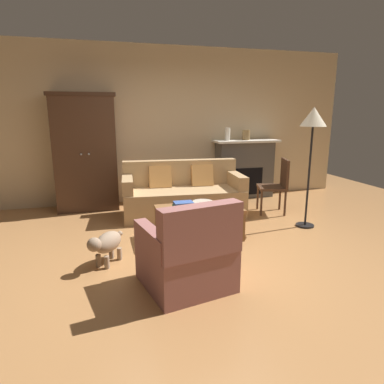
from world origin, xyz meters
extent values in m
plane|color=#B27A47|center=(0.00, 0.00, 0.00)|extent=(9.60, 9.60, 0.00)
cube|color=beige|center=(0.00, 2.55, 1.40)|extent=(7.20, 0.10, 2.80)
cube|color=#4C4947|center=(1.55, 2.30, 0.54)|extent=(1.10, 0.36, 1.08)
cube|color=black|center=(1.55, 2.12, 0.34)|extent=(0.60, 0.01, 0.52)
cube|color=white|center=(1.55, 2.28, 1.10)|extent=(1.26, 0.48, 0.04)
cube|color=#472D1E|center=(-1.40, 2.22, 0.94)|extent=(1.00, 0.52, 1.89)
cube|color=#3C271A|center=(-1.40, 2.22, 1.92)|extent=(1.06, 0.55, 0.06)
sphere|color=#ADAFB5|center=(-1.46, 1.95, 0.98)|extent=(0.04, 0.04, 0.04)
sphere|color=#ADAFB5|center=(-1.34, 1.95, 0.98)|extent=(0.04, 0.04, 0.04)
cube|color=tan|center=(0.10, 1.40, 0.22)|extent=(1.96, 0.99, 0.44)
cube|color=tan|center=(0.12, 1.74, 0.65)|extent=(1.91, 0.33, 0.42)
cube|color=tan|center=(-0.78, 1.47, 0.55)|extent=(0.22, 0.81, 0.22)
cube|color=tan|center=(0.97, 1.33, 0.55)|extent=(0.22, 0.81, 0.22)
cube|color=tan|center=(-0.24, 1.63, 0.61)|extent=(0.37, 0.21, 0.37)
cube|color=tan|center=(0.46, 1.57, 0.61)|extent=(0.37, 0.21, 0.37)
cube|color=olive|center=(0.04, 0.35, 0.39)|extent=(1.10, 0.60, 0.05)
cube|color=brown|center=(-0.47, 0.09, 0.18)|extent=(0.06, 0.06, 0.37)
cube|color=brown|center=(0.55, 0.09, 0.18)|extent=(0.06, 0.06, 0.37)
cube|color=brown|center=(-0.47, 0.61, 0.18)|extent=(0.06, 0.06, 0.37)
cube|color=brown|center=(0.55, 0.61, 0.18)|extent=(0.06, 0.06, 0.37)
cylinder|color=beige|center=(0.10, 0.36, 0.46)|extent=(0.27, 0.27, 0.08)
cube|color=#B73833|center=(-0.19, 0.27, 0.43)|extent=(0.26, 0.19, 0.03)
cube|color=#427A4C|center=(-0.19, 0.27, 0.47)|extent=(0.24, 0.18, 0.04)
cube|color=#38569E|center=(-0.18, 0.28, 0.51)|extent=(0.24, 0.17, 0.04)
cylinder|color=beige|center=(1.17, 2.28, 1.24)|extent=(0.10, 0.10, 0.23)
cylinder|color=olive|center=(1.55, 2.28, 1.21)|extent=(0.15, 0.15, 0.19)
cube|color=#935B56|center=(-0.44, -0.82, 0.21)|extent=(0.90, 0.90, 0.42)
cube|color=#935B56|center=(-0.37, -1.12, 0.65)|extent=(0.78, 0.31, 0.46)
cube|color=#935B56|center=(-0.11, -0.75, 0.52)|extent=(0.26, 0.71, 0.20)
cube|color=#935B56|center=(-0.76, -0.89, 0.52)|extent=(0.26, 0.71, 0.20)
cube|color=#472D1E|center=(1.54, 1.16, 0.43)|extent=(0.55, 0.55, 0.04)
cylinder|color=#472D1E|center=(1.41, 1.40, 0.21)|extent=(0.04, 0.04, 0.41)
cylinder|color=#472D1E|center=(1.30, 1.03, 0.21)|extent=(0.04, 0.04, 0.41)
cylinder|color=#472D1E|center=(1.77, 1.29, 0.21)|extent=(0.04, 0.04, 0.41)
cylinder|color=#472D1E|center=(1.66, 0.92, 0.21)|extent=(0.04, 0.04, 0.41)
cube|color=#472D1E|center=(1.73, 1.10, 0.68)|extent=(0.17, 0.43, 0.45)
cylinder|color=black|center=(1.69, 0.39, 0.01)|extent=(0.26, 0.26, 0.02)
cylinder|color=black|center=(1.69, 0.39, 0.73)|extent=(0.03, 0.03, 1.47)
cone|color=beige|center=(1.69, 0.39, 1.58)|extent=(0.36, 0.36, 0.26)
ellipsoid|color=gray|center=(-1.14, -0.14, 0.25)|extent=(0.40, 0.44, 0.22)
sphere|color=gray|center=(-1.28, -0.33, 0.31)|extent=(0.15, 0.15, 0.15)
cylinder|color=gray|center=(-1.17, -0.27, 0.07)|extent=(0.06, 0.06, 0.14)
cylinder|color=gray|center=(-1.25, -0.20, 0.07)|extent=(0.06, 0.06, 0.14)
cylinder|color=gray|center=(-1.02, -0.08, 0.07)|extent=(0.06, 0.06, 0.14)
cylinder|color=gray|center=(-1.11, -0.01, 0.07)|extent=(0.06, 0.06, 0.14)
sphere|color=gray|center=(-1.00, 0.05, 0.27)|extent=(0.06, 0.06, 0.06)
camera|label=1|loc=(-1.17, -3.74, 1.64)|focal=31.63mm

